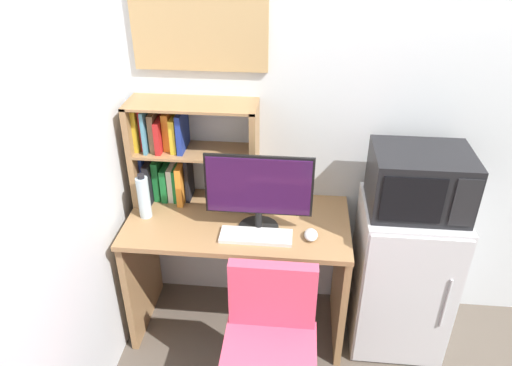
{
  "coord_description": "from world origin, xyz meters",
  "views": [
    {
      "loc": [
        -0.66,
        -2.38,
        2.21
      ],
      "look_at": [
        -0.86,
        -0.32,
        1.01
      ],
      "focal_mm": 33.6,
      "sensor_mm": 36.0,
      "label": 1
    }
  ],
  "objects_px": {
    "computer_mouse": "(311,235)",
    "microwave": "(419,181)",
    "desk_chair": "(269,363)",
    "hutch_bookshelf": "(177,151)",
    "keyboard": "(256,236)",
    "water_bottle": "(144,197)",
    "wall_corkboard": "(198,15)",
    "monitor": "(259,191)",
    "mini_fridge": "(401,276)"
  },
  "relations": [
    {
      "from": "hutch_bookshelf",
      "to": "mini_fridge",
      "type": "distance_m",
      "value": 1.4
    },
    {
      "from": "desk_chair",
      "to": "mini_fridge",
      "type": "bearing_deg",
      "value": 41.46
    },
    {
      "from": "mini_fridge",
      "to": "wall_corkboard",
      "type": "xyz_separation_m",
      "value": [
        -1.11,
        0.28,
        1.31
      ]
    },
    {
      "from": "mini_fridge",
      "to": "desk_chair",
      "type": "distance_m",
      "value": 0.91
    },
    {
      "from": "water_bottle",
      "to": "wall_corkboard",
      "type": "distance_m",
      "value": 0.96
    },
    {
      "from": "water_bottle",
      "to": "wall_corkboard",
      "type": "xyz_separation_m",
      "value": [
        0.29,
        0.3,
        0.87
      ]
    },
    {
      "from": "computer_mouse",
      "to": "mini_fridge",
      "type": "distance_m",
      "value": 0.63
    },
    {
      "from": "water_bottle",
      "to": "monitor",
      "type": "bearing_deg",
      "value": -5.47
    },
    {
      "from": "monitor",
      "to": "microwave",
      "type": "xyz_separation_m",
      "value": [
        0.78,
        0.08,
        0.05
      ]
    },
    {
      "from": "computer_mouse",
      "to": "desk_chair",
      "type": "distance_m",
      "value": 0.64
    },
    {
      "from": "hutch_bookshelf",
      "to": "desk_chair",
      "type": "bearing_deg",
      "value": -54.12
    },
    {
      "from": "hutch_bookshelf",
      "to": "desk_chair",
      "type": "distance_m",
      "value": 1.18
    },
    {
      "from": "desk_chair",
      "to": "microwave",
      "type": "bearing_deg",
      "value": 41.61
    },
    {
      "from": "water_bottle",
      "to": "mini_fridge",
      "type": "xyz_separation_m",
      "value": [
        1.4,
        0.02,
        -0.44
      ]
    },
    {
      "from": "keyboard",
      "to": "microwave",
      "type": "xyz_separation_m",
      "value": [
        0.79,
        0.16,
        0.28
      ]
    },
    {
      "from": "hutch_bookshelf",
      "to": "computer_mouse",
      "type": "xyz_separation_m",
      "value": [
        0.74,
        -0.31,
        -0.28
      ]
    },
    {
      "from": "keyboard",
      "to": "mini_fridge",
      "type": "height_order",
      "value": "mini_fridge"
    },
    {
      "from": "keyboard",
      "to": "monitor",
      "type": "bearing_deg",
      "value": 85.97
    },
    {
      "from": "hutch_bookshelf",
      "to": "computer_mouse",
      "type": "bearing_deg",
      "value": -22.83
    },
    {
      "from": "keyboard",
      "to": "mini_fridge",
      "type": "relative_size",
      "value": 0.41
    },
    {
      "from": "monitor",
      "to": "computer_mouse",
      "type": "distance_m",
      "value": 0.35
    },
    {
      "from": "computer_mouse",
      "to": "water_bottle",
      "type": "relative_size",
      "value": 0.39
    },
    {
      "from": "computer_mouse",
      "to": "mini_fridge",
      "type": "relative_size",
      "value": 0.11
    },
    {
      "from": "monitor",
      "to": "microwave",
      "type": "bearing_deg",
      "value": 5.85
    },
    {
      "from": "computer_mouse",
      "to": "microwave",
      "type": "bearing_deg",
      "value": 14.37
    },
    {
      "from": "monitor",
      "to": "wall_corkboard",
      "type": "xyz_separation_m",
      "value": [
        -0.33,
        0.36,
        0.76
      ]
    },
    {
      "from": "hutch_bookshelf",
      "to": "keyboard",
      "type": "bearing_deg",
      "value": -35.97
    },
    {
      "from": "water_bottle",
      "to": "desk_chair",
      "type": "distance_m",
      "value": 1.05
    },
    {
      "from": "wall_corkboard",
      "to": "computer_mouse",
      "type": "bearing_deg",
      "value": -34.23
    },
    {
      "from": "water_bottle",
      "to": "desk_chair",
      "type": "bearing_deg",
      "value": -39.28
    },
    {
      "from": "hutch_bookshelf",
      "to": "microwave",
      "type": "distance_m",
      "value": 1.26
    },
    {
      "from": "wall_corkboard",
      "to": "mini_fridge",
      "type": "bearing_deg",
      "value": -14.07
    },
    {
      "from": "computer_mouse",
      "to": "desk_chair",
      "type": "relative_size",
      "value": 0.12
    },
    {
      "from": "monitor",
      "to": "desk_chair",
      "type": "bearing_deg",
      "value": -79.19
    },
    {
      "from": "keyboard",
      "to": "water_bottle",
      "type": "height_order",
      "value": "water_bottle"
    },
    {
      "from": "hutch_bookshelf",
      "to": "monitor",
      "type": "height_order",
      "value": "hutch_bookshelf"
    },
    {
      "from": "computer_mouse",
      "to": "wall_corkboard",
      "type": "height_order",
      "value": "wall_corkboard"
    },
    {
      "from": "desk_chair",
      "to": "wall_corkboard",
      "type": "distance_m",
      "value": 1.69
    },
    {
      "from": "mini_fridge",
      "to": "wall_corkboard",
      "type": "relative_size",
      "value": 1.3
    },
    {
      "from": "water_bottle",
      "to": "computer_mouse",
      "type": "bearing_deg",
      "value": -7.11
    },
    {
      "from": "computer_mouse",
      "to": "hutch_bookshelf",
      "type": "bearing_deg",
      "value": 157.17
    },
    {
      "from": "wall_corkboard",
      "to": "hutch_bookshelf",
      "type": "bearing_deg",
      "value": -144.9
    },
    {
      "from": "keyboard",
      "to": "computer_mouse",
      "type": "height_order",
      "value": "computer_mouse"
    },
    {
      "from": "hutch_bookshelf",
      "to": "mini_fridge",
      "type": "xyz_separation_m",
      "value": [
        1.25,
        -0.18,
        -0.61
      ]
    },
    {
      "from": "keyboard",
      "to": "computer_mouse",
      "type": "relative_size",
      "value": 3.62
    },
    {
      "from": "keyboard",
      "to": "water_bottle",
      "type": "relative_size",
      "value": 1.41
    },
    {
      "from": "wall_corkboard",
      "to": "microwave",
      "type": "bearing_deg",
      "value": -13.93
    },
    {
      "from": "microwave",
      "to": "wall_corkboard",
      "type": "xyz_separation_m",
      "value": [
        -1.11,
        0.28,
        0.71
      ]
    },
    {
      "from": "keyboard",
      "to": "water_bottle",
      "type": "distance_m",
      "value": 0.63
    },
    {
      "from": "mini_fridge",
      "to": "computer_mouse",
      "type": "bearing_deg",
      "value": -165.95
    }
  ]
}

